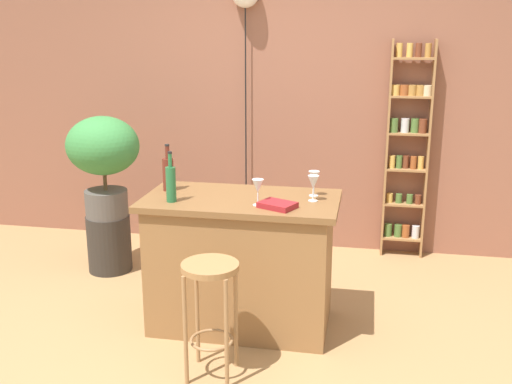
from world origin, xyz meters
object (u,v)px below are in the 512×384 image
object	(u,v)px
bottle_sauce_amber	(171,183)
wine_glass_center	(313,183)
cookbook	(277,205)
wine_glass_left	(314,178)
potted_plant	(103,155)
bar_stool	(211,294)
spice_shelf	(407,148)
plant_stool	(109,243)
bottle_olive_oil	(168,173)
wine_glass_right	(258,187)

from	to	relation	value
bottle_sauce_amber	wine_glass_center	bearing A→B (deg)	11.77
cookbook	wine_glass_left	bearing A→B (deg)	82.90
potted_plant	wine_glass_center	distance (m)	1.86
bar_stool	spice_shelf	world-z (taller)	spice_shelf
spice_shelf	plant_stool	size ratio (longest dim) A/B	3.99
bottle_sauce_amber	bottle_olive_oil	size ratio (longest dim) A/B	1.02
wine_glass_right	cookbook	bearing A→B (deg)	-12.96
bottle_olive_oil	bar_stool	bearing A→B (deg)	-56.92
cookbook	plant_stool	bearing A→B (deg)	174.29
wine_glass_left	wine_glass_center	size ratio (longest dim) A/B	1.00
bottle_sauce_amber	cookbook	bearing A→B (deg)	-0.63
bottle_sauce_amber	bottle_olive_oil	distance (m)	0.27
potted_plant	cookbook	xyz separation A→B (m)	(1.52, -0.88, -0.07)
bar_stool	wine_glass_left	world-z (taller)	wine_glass_left
bottle_sauce_amber	spice_shelf	bearing A→B (deg)	47.99
wine_glass_center	bottle_olive_oil	bearing A→B (deg)	175.68
plant_stool	wine_glass_center	xyz separation A→B (m)	(1.72, -0.70, 0.77)
potted_plant	bottle_olive_oil	world-z (taller)	potted_plant
wine_glass_right	cookbook	world-z (taller)	wine_glass_right
bottle_sauce_amber	cookbook	size ratio (longest dim) A/B	1.52
bar_stool	spice_shelf	xyz separation A→B (m)	(1.14, 2.16, 0.45)
cookbook	wine_glass_center	bearing A→B (deg)	68.26
plant_stool	cookbook	size ratio (longest dim) A/B	2.20
wine_glass_left	wine_glass_center	bearing A→B (deg)	-86.45
spice_shelf	wine_glass_center	distance (m)	1.63
bar_stool	potted_plant	distance (m)	1.89
bar_stool	bottle_olive_oil	size ratio (longest dim) A/B	2.19
bottle_sauce_amber	wine_glass_left	xyz separation A→B (m)	(0.86, 0.30, -0.00)
bottle_olive_oil	cookbook	size ratio (longest dim) A/B	1.49
bottle_sauce_amber	wine_glass_center	world-z (taller)	bottle_sauce_amber
bottle_sauce_amber	plant_stool	bearing A→B (deg)	134.18
bar_stool	wine_glass_center	bearing A→B (deg)	53.06
spice_shelf	bottle_sauce_amber	world-z (taller)	spice_shelf
bar_stool	potted_plant	bearing A→B (deg)	132.10
bar_stool	spice_shelf	bearing A→B (deg)	62.12
bottle_olive_oil	wine_glass_left	bearing A→B (deg)	2.71
bottle_olive_oil	wine_glass_left	distance (m)	0.97
wine_glass_left	cookbook	world-z (taller)	wine_glass_left
plant_stool	potted_plant	bearing A→B (deg)	0.00
bar_stool	plant_stool	xyz separation A→B (m)	(-1.22, 1.36, -0.27)
cookbook	wine_glass_right	bearing A→B (deg)	-168.53
bottle_sauce_amber	bottle_olive_oil	xyz separation A→B (m)	(-0.10, 0.25, -0.00)
bottle_olive_oil	wine_glass_right	bearing A→B (deg)	-19.69
spice_shelf	plant_stool	bearing A→B (deg)	-161.24
wine_glass_right	bottle_sauce_amber	bearing A→B (deg)	-177.71
plant_stool	bottle_sauce_amber	world-z (taller)	bottle_sauce_amber
potted_plant	bottle_olive_oil	distance (m)	0.97
potted_plant	bottle_sauce_amber	world-z (taller)	potted_plant
potted_plant	wine_glass_center	bearing A→B (deg)	-22.05
bottle_sauce_amber	wine_glass_right	world-z (taller)	bottle_sauce_amber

